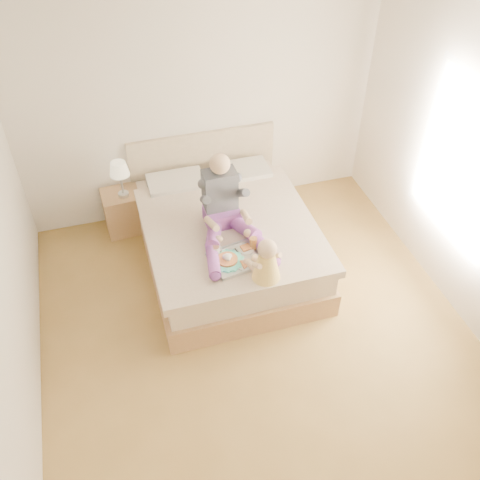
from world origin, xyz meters
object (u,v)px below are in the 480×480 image
object	(u,v)px
tray	(237,256)
bed	(226,235)
adult	(225,211)
nightstand	(123,211)
baby	(266,262)

from	to	relation	value
tray	bed	bearing A→B (deg)	73.75
bed	adult	size ratio (longest dim) A/B	2.24
nightstand	tray	xyz separation A→B (m)	(0.93, -1.48, 0.39)
adult	tray	xyz separation A→B (m)	(-0.01, -0.44, -0.21)
bed	tray	bearing A→B (deg)	-95.76
bed	baby	world-z (taller)	baby
nightstand	adult	distance (m)	1.52
bed	adult	bearing A→B (deg)	-103.91
baby	tray	bearing A→B (deg)	100.90
nightstand	baby	bearing A→B (deg)	-61.27
bed	tray	size ratio (longest dim) A/B	3.91
tray	adult	bearing A→B (deg)	78.28
bed	tray	xyz separation A→B (m)	(-0.07, -0.68, 0.33)
bed	adult	xyz separation A→B (m)	(-0.06, -0.24, 0.53)
tray	nightstand	bearing A→B (deg)	111.75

